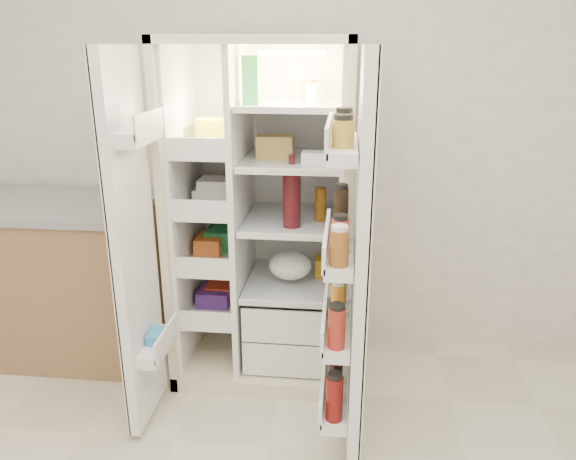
# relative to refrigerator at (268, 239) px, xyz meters

# --- Properties ---
(wall_back) EXTENTS (4.00, 0.02, 2.70)m
(wall_back) POSITION_rel_refrigerator_xyz_m (0.10, 0.35, 0.61)
(wall_back) COLOR white
(wall_back) RESTS_ON floor
(refrigerator) EXTENTS (0.92, 0.70, 1.80)m
(refrigerator) POSITION_rel_refrigerator_xyz_m (0.00, 0.00, 0.00)
(refrigerator) COLOR beige
(refrigerator) RESTS_ON floor
(freezer_door) EXTENTS (0.15, 0.40, 1.72)m
(freezer_door) POSITION_rel_refrigerator_xyz_m (-0.51, -0.60, 0.15)
(freezer_door) COLOR white
(freezer_door) RESTS_ON floor
(fridge_door) EXTENTS (0.17, 0.58, 1.72)m
(fridge_door) POSITION_rel_refrigerator_xyz_m (0.46, -0.70, 0.13)
(fridge_door) COLOR white
(fridge_door) RESTS_ON floor
(kitchen_counter) EXTENTS (1.28, 0.68, 0.93)m
(kitchen_counter) POSITION_rel_refrigerator_xyz_m (-1.31, -0.03, -0.28)
(kitchen_counter) COLOR #8D6246
(kitchen_counter) RESTS_ON floor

